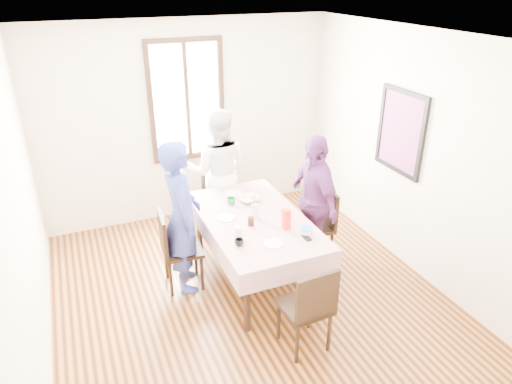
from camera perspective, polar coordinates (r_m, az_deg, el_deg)
ground at (r=5.13m, az=-0.64°, el=-13.08°), size 4.50×4.50×0.00m
back_wall at (r=6.43m, az=-8.38°, el=8.48°), size 4.00×0.00×4.00m
right_wall at (r=5.44m, az=19.25°, el=4.12°), size 0.00×4.50×4.50m
window_frame at (r=6.33m, az=-8.51°, el=11.03°), size 1.02×0.06×1.62m
window_pane at (r=6.34m, az=-8.53°, el=11.05°), size 0.90×0.02×1.50m
art_poster at (r=5.57m, az=17.40°, el=7.07°), size 0.04×0.76×0.96m
dining_table at (r=5.27m, az=-0.21°, el=-6.91°), size 0.94×1.73×0.75m
tablecloth at (r=5.08m, az=-0.22°, el=-3.28°), size 1.06×1.85×0.01m
chair_left at (r=5.16m, az=-9.05°, el=-7.00°), size 0.45×0.45×0.91m
chair_right at (r=5.58m, az=7.06°, el=-4.22°), size 0.46×0.46×0.91m
chair_far at (r=6.21m, az=-4.44°, el=-0.84°), size 0.47×0.47×0.91m
chair_near at (r=4.36m, az=6.00°, el=-13.74°), size 0.44×0.44×0.91m
person_left at (r=4.97m, az=-9.13°, el=-3.08°), size 0.47×0.66×1.70m
person_far at (r=6.03m, az=-4.50°, el=2.42°), size 1.00×0.91×1.69m
person_right at (r=5.41m, az=7.06°, el=-1.08°), size 0.40×0.94×1.60m
mug_black at (r=4.57m, az=-2.10°, el=-6.21°), size 0.09×0.09×0.07m
mug_flag at (r=5.07m, az=3.59°, el=-2.74°), size 0.14×0.14×0.09m
mug_green at (r=5.36m, az=-3.08°, el=-1.13°), size 0.13×0.13×0.08m
serving_bowl at (r=5.42m, az=-0.90°, el=-0.89°), size 0.25×0.25×0.06m
juice_carton at (r=4.83m, az=3.74°, el=-3.37°), size 0.07×0.07×0.23m
butter_tub at (r=4.80m, az=6.19°, el=-4.80°), size 0.11×0.11×0.06m
jam_jar at (r=4.91m, az=-0.63°, el=-3.63°), size 0.07×0.07×0.10m
drinking_glass at (r=4.72m, az=-2.22°, el=-4.88°), size 0.07×0.07×0.11m
smartphone at (r=4.73m, az=6.25°, el=-5.63°), size 0.06×0.13×0.01m
flower_vase at (r=5.07m, az=-0.12°, el=-2.29°), size 0.08×0.08×0.15m
plate_left at (r=5.08m, az=-3.73°, el=-3.19°), size 0.20×0.20×0.01m
plate_far at (r=5.64m, az=-2.81°, el=-0.09°), size 0.20×0.20×0.01m
plate_near at (r=4.61m, az=2.10°, el=-6.35°), size 0.20×0.20×0.01m
butter_lid at (r=4.78m, az=6.21°, el=-4.44°), size 0.12×0.12×0.01m
flower_bunch at (r=5.01m, az=-0.12°, el=-1.00°), size 0.09×0.09×0.10m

